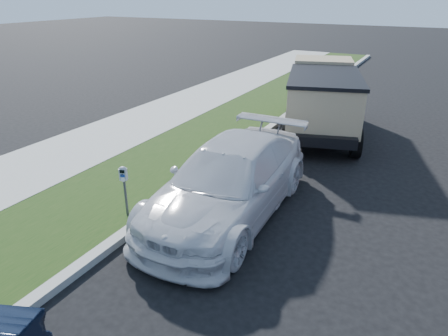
% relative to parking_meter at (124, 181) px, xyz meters
% --- Properties ---
extents(ground, '(120.00, 120.00, 0.00)m').
position_rel_parking_meter_xyz_m(ground, '(2.99, 0.50, -0.96)').
color(ground, black).
rests_on(ground, ground).
extents(streetside, '(6.12, 50.00, 0.15)m').
position_rel_parking_meter_xyz_m(streetside, '(-2.58, 2.50, -0.89)').
color(streetside, gray).
rests_on(streetside, ground).
extents(parking_meter, '(0.19, 0.16, 1.18)m').
position_rel_parking_meter_xyz_m(parking_meter, '(0.00, 0.00, 0.00)').
color(parking_meter, '#3F4247').
rests_on(parking_meter, ground).
extents(white_wagon, '(2.39, 5.59, 1.61)m').
position_rel_parking_meter_xyz_m(white_wagon, '(1.81, 1.33, -0.16)').
color(white_wagon, silver).
rests_on(white_wagon, ground).
extents(dump_truck, '(3.71, 6.21, 2.29)m').
position_rel_parking_meter_xyz_m(dump_truck, '(1.97, 8.08, 0.33)').
color(dump_truck, black).
rests_on(dump_truck, ground).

